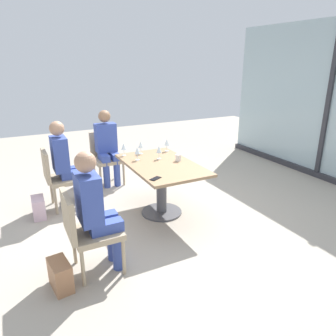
{
  "coord_description": "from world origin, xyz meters",
  "views": [
    {
      "loc": [
        3.58,
        -1.73,
        2.04
      ],
      "look_at": [
        0.0,
        0.1,
        0.65
      ],
      "focal_mm": 33.62,
      "sensor_mm": 36.0,
      "label": 1
    }
  ],
  "objects_px": {
    "dining_table_main": "(161,176)",
    "wine_glass_0": "(167,143)",
    "wine_glass_4": "(124,147)",
    "handbag_0": "(39,208)",
    "chair_front_right": "(86,228)",
    "handbag_2": "(60,275)",
    "chair_front_left": "(59,175)",
    "person_front_right": "(96,207)",
    "cell_phone_on_table": "(155,179)",
    "person_side_end": "(107,144)",
    "chair_side_end": "(106,154)",
    "handbag_1": "(80,180)",
    "person_front_left": "(65,160)",
    "coffee_cup": "(178,158)",
    "wine_glass_2": "(141,145)",
    "wine_glass_1": "(137,151)",
    "wine_glass_3": "(159,150)"
  },
  "relations": [
    {
      "from": "cell_phone_on_table",
      "to": "person_front_right",
      "type": "bearing_deg",
      "value": -93.58
    },
    {
      "from": "chair_front_right",
      "to": "wine_glass_4",
      "type": "xyz_separation_m",
      "value": [
        -1.4,
        0.9,
        0.37
      ]
    },
    {
      "from": "chair_front_left",
      "to": "person_front_right",
      "type": "height_order",
      "value": "person_front_right"
    },
    {
      "from": "handbag_0",
      "to": "person_front_left",
      "type": "bearing_deg",
      "value": 114.24
    },
    {
      "from": "person_side_end",
      "to": "wine_glass_2",
      "type": "distance_m",
      "value": 0.92
    },
    {
      "from": "wine_glass_4",
      "to": "handbag_2",
      "type": "height_order",
      "value": "wine_glass_4"
    },
    {
      "from": "cell_phone_on_table",
      "to": "handbag_0",
      "type": "height_order",
      "value": "cell_phone_on_table"
    },
    {
      "from": "wine_glass_0",
      "to": "wine_glass_4",
      "type": "relative_size",
      "value": 1.0
    },
    {
      "from": "wine_glass_0",
      "to": "handbag_1",
      "type": "height_order",
      "value": "wine_glass_0"
    },
    {
      "from": "wine_glass_3",
      "to": "wine_glass_2",
      "type": "bearing_deg",
      "value": -159.87
    },
    {
      "from": "chair_front_left",
      "to": "person_front_right",
      "type": "xyz_separation_m",
      "value": [
        1.65,
        0.11,
        0.2
      ]
    },
    {
      "from": "chair_front_right",
      "to": "person_front_right",
      "type": "distance_m",
      "value": 0.23
    },
    {
      "from": "chair_front_left",
      "to": "chair_side_end",
      "type": "distance_m",
      "value": 1.14
    },
    {
      "from": "wine_glass_1",
      "to": "handbag_2",
      "type": "height_order",
      "value": "wine_glass_1"
    },
    {
      "from": "cell_phone_on_table",
      "to": "chair_front_left",
      "type": "bearing_deg",
      "value": -172.25
    },
    {
      "from": "chair_side_end",
      "to": "handbag_1",
      "type": "distance_m",
      "value": 0.62
    },
    {
      "from": "wine_glass_3",
      "to": "cell_phone_on_table",
      "type": "distance_m",
      "value": 0.79
    },
    {
      "from": "dining_table_main",
      "to": "wine_glass_4",
      "type": "xyz_separation_m",
      "value": [
        -0.58,
        -0.32,
        0.31
      ]
    },
    {
      "from": "dining_table_main",
      "to": "person_side_end",
      "type": "distance_m",
      "value": 1.46
    },
    {
      "from": "chair_side_end",
      "to": "person_front_right",
      "type": "height_order",
      "value": "person_front_right"
    },
    {
      "from": "cell_phone_on_table",
      "to": "handbag_2",
      "type": "distance_m",
      "value": 1.42
    },
    {
      "from": "wine_glass_1",
      "to": "wine_glass_2",
      "type": "bearing_deg",
      "value": 148.98
    },
    {
      "from": "chair_front_left",
      "to": "handbag_1",
      "type": "bearing_deg",
      "value": 146.51
    },
    {
      "from": "chair_front_right",
      "to": "handbag_2",
      "type": "xyz_separation_m",
      "value": [
        0.13,
        -0.3,
        -0.36
      ]
    },
    {
      "from": "coffee_cup",
      "to": "wine_glass_3",
      "type": "bearing_deg",
      "value": -136.83
    },
    {
      "from": "wine_glass_4",
      "to": "handbag_0",
      "type": "bearing_deg",
      "value": -93.32
    },
    {
      "from": "wine_glass_2",
      "to": "person_side_end",
      "type": "bearing_deg",
      "value": -163.67
    },
    {
      "from": "chair_front_left",
      "to": "handbag_1",
      "type": "relative_size",
      "value": 2.9
    },
    {
      "from": "chair_front_right",
      "to": "wine_glass_1",
      "type": "relative_size",
      "value": 4.7
    },
    {
      "from": "handbag_2",
      "to": "person_side_end",
      "type": "bearing_deg",
      "value": 145.91
    },
    {
      "from": "coffee_cup",
      "to": "handbag_0",
      "type": "bearing_deg",
      "value": -109.92
    },
    {
      "from": "person_front_left",
      "to": "person_front_right",
      "type": "height_order",
      "value": "same"
    },
    {
      "from": "dining_table_main",
      "to": "coffee_cup",
      "type": "relative_size",
      "value": 15.38
    },
    {
      "from": "person_front_right",
      "to": "chair_front_right",
      "type": "bearing_deg",
      "value": -90.0
    },
    {
      "from": "chair_side_end",
      "to": "wine_glass_2",
      "type": "distance_m",
      "value": 1.07
    },
    {
      "from": "person_side_end",
      "to": "handbag_1",
      "type": "xyz_separation_m",
      "value": [
        -0.01,
        -0.5,
        -0.56
      ]
    },
    {
      "from": "coffee_cup",
      "to": "wine_glass_4",
      "type": "bearing_deg",
      "value": -135.37
    },
    {
      "from": "person_front_left",
      "to": "wine_glass_2",
      "type": "distance_m",
      "value": 1.09
    },
    {
      "from": "person_side_end",
      "to": "chair_side_end",
      "type": "bearing_deg",
      "value": 180.0
    },
    {
      "from": "dining_table_main",
      "to": "wine_glass_4",
      "type": "relative_size",
      "value": 7.48
    },
    {
      "from": "person_front_left",
      "to": "handbag_2",
      "type": "relative_size",
      "value": 4.2
    },
    {
      "from": "handbag_2",
      "to": "person_front_right",
      "type": "bearing_deg",
      "value": 100.04
    },
    {
      "from": "wine_glass_3",
      "to": "coffee_cup",
      "type": "bearing_deg",
      "value": 43.17
    },
    {
      "from": "wine_glass_3",
      "to": "dining_table_main",
      "type": "bearing_deg",
      "value": -17.29
    },
    {
      "from": "person_front_right",
      "to": "wine_glass_4",
      "type": "xyz_separation_m",
      "value": [
        -1.4,
        0.79,
        0.16
      ]
    },
    {
      "from": "coffee_cup",
      "to": "chair_front_right",
      "type": "bearing_deg",
      "value": -60.76
    },
    {
      "from": "dining_table_main",
      "to": "chair_side_end",
      "type": "relative_size",
      "value": 1.59
    },
    {
      "from": "wine_glass_1",
      "to": "cell_phone_on_table",
      "type": "relative_size",
      "value": 1.28
    },
    {
      "from": "cell_phone_on_table",
      "to": "coffee_cup",
      "type": "bearing_deg",
      "value": 103.49
    },
    {
      "from": "dining_table_main",
      "to": "wine_glass_0",
      "type": "height_order",
      "value": "wine_glass_0"
    }
  ]
}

